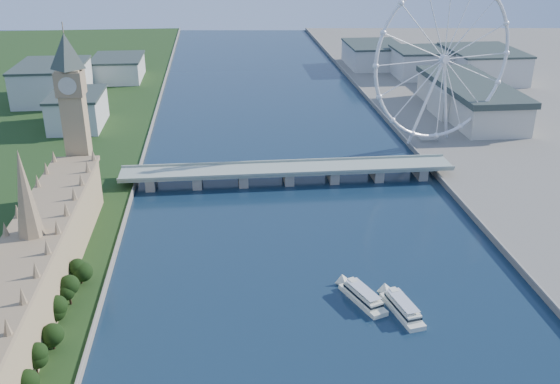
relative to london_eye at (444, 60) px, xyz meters
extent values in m
cube|color=tan|center=(-247.98, -185.08, -50.52)|extent=(24.00, 200.00, 28.00)
cone|color=#937A59|center=(-247.98, -185.08, -14.52)|extent=(12.00, 12.00, 40.00)
cube|color=tan|center=(-247.98, -77.08, -24.52)|extent=(13.00, 13.00, 80.00)
cube|color=#937A59|center=(-247.98, -77.08, 7.48)|extent=(15.00, 15.00, 14.00)
pyramid|color=#2D3833|center=(-247.98, -77.08, 35.48)|extent=(20.02, 20.02, 20.00)
cube|color=gray|center=(-119.98, -55.08, -59.02)|extent=(220.00, 22.00, 2.00)
cube|color=gray|center=(-209.98, -55.08, -63.77)|extent=(6.00, 20.00, 7.50)
cube|color=gray|center=(-179.98, -55.08, -63.77)|extent=(6.00, 20.00, 7.50)
cube|color=gray|center=(-149.98, -55.08, -63.77)|extent=(6.00, 20.00, 7.50)
cube|color=gray|center=(-119.98, -55.08, -63.77)|extent=(6.00, 20.00, 7.50)
cube|color=gray|center=(-89.98, -55.08, -63.77)|extent=(6.00, 20.00, 7.50)
cube|color=gray|center=(-59.98, -55.08, -63.77)|extent=(6.00, 20.00, 7.50)
cube|color=gray|center=(-29.98, -55.08, -63.77)|extent=(6.00, 20.00, 7.50)
torus|color=silver|center=(0.02, -0.08, 0.48)|extent=(113.60, 39.12, 118.60)
cylinder|color=silver|center=(0.02, -0.08, 0.48)|extent=(7.25, 6.61, 6.00)
cube|color=gray|center=(-2.98, 9.92, -63.52)|extent=(14.00, 10.00, 2.00)
cube|color=beige|center=(-279.98, 74.92, -51.52)|extent=(40.00, 60.00, 26.00)
cube|color=beige|center=(-319.98, 164.92, -48.52)|extent=(60.00, 80.00, 32.00)
cube|color=beige|center=(-269.98, 244.92, -53.52)|extent=(50.00, 70.00, 22.00)
cube|color=beige|center=(60.02, 224.92, -50.52)|extent=(60.00, 60.00, 28.00)
cube|color=beige|center=(120.02, 204.92, -49.52)|extent=(70.00, 90.00, 30.00)
cube|color=beige|center=(20.02, 284.92, -52.52)|extent=(60.00, 80.00, 24.00)
camera|label=1|loc=(-164.61, -437.94, 91.49)|focal=40.00mm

